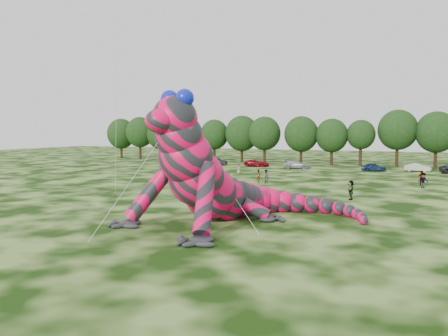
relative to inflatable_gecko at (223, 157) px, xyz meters
name	(u,v)px	position (x,y,z in m)	size (l,w,h in m)	color
ground	(253,229)	(3.21, -2.26, -4.74)	(240.00, 240.00, 0.00)	#16330A
inflatable_gecko	(223,157)	(0.00, 0.00, 0.00)	(15.96, 18.95, 9.48)	#F2074F
flying_kite	(117,3)	(-11.17, 2.43, 13.15)	(4.59, 4.49, 20.47)	red
tree_0	(121,138)	(-51.35, 56.98, 0.02)	(6.91, 6.22, 9.51)	black
tree_1	(140,138)	(-45.15, 55.79, 0.17)	(6.74, 6.07, 9.81)	black
tree_2	(161,138)	(-39.81, 56.50, 0.08)	(7.04, 6.34, 9.64)	black
tree_3	(186,139)	(-32.51, 54.81, -0.02)	(5.81, 5.23, 9.44)	black
tree_4	(214,140)	(-26.43, 56.45, -0.21)	(6.22, 5.60, 9.06)	black
tree_5	(242,139)	(-19.92, 56.18, 0.16)	(7.16, 6.44, 9.80)	black
tree_6	(265,140)	(-14.35, 54.43, 0.01)	(6.52, 5.86, 9.49)	black
tree_7	(301,140)	(-6.87, 54.55, 0.00)	(6.68, 6.01, 9.48)	black
tree_8	(332,142)	(-1.01, 54.73, -0.27)	(6.14, 5.53, 8.94)	black
tree_9	(361,143)	(4.27, 55.09, -0.40)	(5.27, 4.74, 8.68)	black
tree_10	(397,138)	(10.60, 56.32, 0.51)	(7.09, 6.38, 10.50)	black
tree_11	(436,140)	(16.99, 55.94, 0.30)	(7.01, 6.31, 10.07)	black
car_0	(187,161)	(-27.22, 45.34, -4.01)	(1.71, 4.25, 1.45)	silver
car_1	(216,161)	(-21.67, 46.67, -4.02)	(1.51, 4.34, 1.43)	black
car_2	(257,163)	(-13.26, 46.76, -4.08)	(2.17, 4.71, 1.31)	maroon
car_3	(297,165)	(-5.53, 45.61, -4.06)	(1.89, 4.64, 1.35)	#9EA3A8
car_4	(374,167)	(7.40, 45.60, -4.06)	(1.59, 3.95, 1.35)	#15274D
car_5	(418,167)	(14.10, 47.74, -4.08)	(1.40, 4.01, 1.32)	beige
spectator_2	(423,180)	(14.38, 25.58, -3.84)	(1.16, 0.67, 1.80)	gray
spectator_4	(239,169)	(-11.38, 32.54, -3.96)	(0.76, 0.50, 1.56)	gray
spectator_3	(422,178)	(14.28, 27.83, -3.81)	(1.08, 0.45, 1.85)	gray
spectator_1	(266,177)	(-3.72, 22.32, -3.85)	(0.86, 0.67, 1.77)	gray
spectator_5	(351,190)	(7.71, 13.46, -3.80)	(1.74, 0.55, 1.88)	gray
spectator_0	(259,176)	(-4.81, 22.62, -3.87)	(0.63, 0.41, 1.73)	gray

